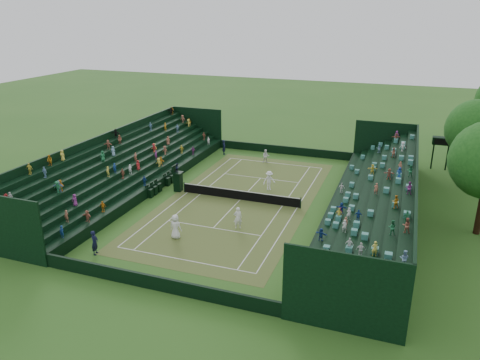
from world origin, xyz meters
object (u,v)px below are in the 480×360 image
at_px(tennis_net, 240,195).
at_px(player_near_east, 238,218).
at_px(player_near_west, 176,227).
at_px(player_far_west, 266,156).
at_px(umpire_chair, 178,179).
at_px(player_far_east, 269,181).

relative_size(tennis_net, player_near_east, 6.25).
height_order(tennis_net, player_near_east, player_near_east).
distance_m(player_near_west, player_far_west, 20.80).
bearing_deg(player_far_west, umpire_chair, -132.79).
bearing_deg(player_near_east, tennis_net, -99.52).
xyz_separation_m(umpire_chair, player_near_east, (8.42, -5.86, -0.30)).
distance_m(player_near_west, player_far_east, 13.08).
distance_m(tennis_net, player_near_west, 9.26).
bearing_deg(player_near_east, player_far_west, -108.20).
xyz_separation_m(player_near_west, player_far_east, (3.83, 12.50, -0.02)).
distance_m(umpire_chair, player_near_east, 10.26).
bearing_deg(player_near_east, player_near_west, 12.35).
bearing_deg(player_far_west, player_near_west, -110.26).
bearing_deg(player_near_west, player_far_east, -104.77).
bearing_deg(tennis_net, umpire_chair, 178.64).
bearing_deg(umpire_chair, player_far_west, 64.82).
relative_size(player_near_west, player_near_east, 1.06).
distance_m(tennis_net, player_far_west, 11.80).
xyz_separation_m(player_near_east, player_far_west, (-2.97, 17.45, -0.14)).
xyz_separation_m(tennis_net, player_far_west, (-1.08, 11.75, 0.26)).
bearing_deg(player_far_west, player_near_east, -97.95).
relative_size(umpire_chair, player_near_west, 1.45).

